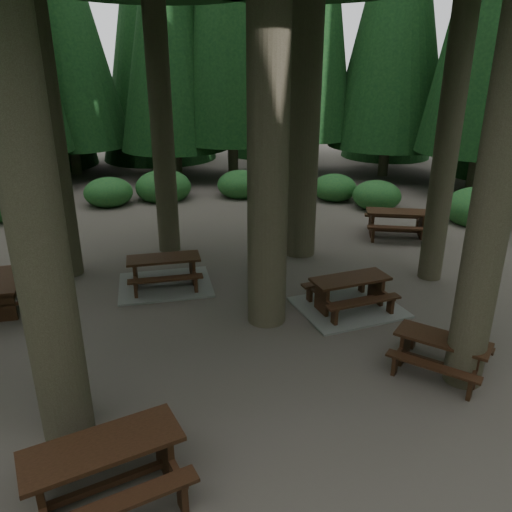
{
  "coord_description": "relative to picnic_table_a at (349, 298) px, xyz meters",
  "views": [
    {
      "loc": [
        -0.71,
        -9.62,
        5.43
      ],
      "look_at": [
        0.71,
        1.32,
        1.1
      ],
      "focal_mm": 35.0,
      "sensor_mm": 36.0,
      "label": 1
    }
  ],
  "objects": [
    {
      "name": "picnic_table_c",
      "position": [
        -4.32,
        1.83,
        0.0
      ],
      "size": [
        2.5,
        2.13,
        0.79
      ],
      "rotation": [
        0.0,
        0.0,
        0.09
      ],
      "color": "gray",
      "rests_on": "ground"
    },
    {
      "name": "picnic_table_f",
      "position": [
        0.91,
        -2.69,
        0.21
      ],
      "size": [
        2.11,
        2.08,
        0.71
      ],
      "rotation": [
        0.0,
        0.0,
        -0.71
      ],
      "color": "black",
      "rests_on": "ground"
    },
    {
      "name": "picnic_table_a",
      "position": [
        0.0,
        0.0,
        0.0
      ],
      "size": [
        2.7,
        2.41,
        0.78
      ],
      "rotation": [
        0.0,
        0.0,
        0.24
      ],
      "color": "gray",
      "rests_on": "ground"
    },
    {
      "name": "shrub_ring",
      "position": [
        -2.09,
        0.27,
        0.13
      ],
      "size": [
        23.86,
        24.64,
        1.49
      ],
      "color": "#216130",
      "rests_on": "ground"
    },
    {
      "name": "picnic_table_e",
      "position": [
        -4.8,
        -4.85,
        0.31
      ],
      "size": [
        2.45,
        2.23,
        0.87
      ],
      "rotation": [
        0.0,
        0.0,
        0.37
      ],
      "color": "black",
      "rests_on": "ground"
    },
    {
      "name": "picnic_table_b",
      "position": [
        -7.86,
        1.08,
        0.22
      ],
      "size": [
        1.54,
        1.83,
        0.74
      ],
      "rotation": [
        0.0,
        0.0,
        1.67
      ],
      "color": "black",
      "rests_on": "ground"
    },
    {
      "name": "picnic_table_d",
      "position": [
        3.1,
        4.83,
        0.31
      ],
      "size": [
        2.35,
        2.08,
        0.86
      ],
      "rotation": [
        0.0,
        0.0,
        -0.27
      ],
      "color": "black",
      "rests_on": "ground"
    },
    {
      "name": "ground",
      "position": [
        -2.79,
        -0.48,
        -0.27
      ],
      "size": [
        80.0,
        80.0,
        0.0
      ],
      "primitive_type": "plane",
      "color": "#4E463F",
      "rests_on": "ground"
    }
  ]
}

